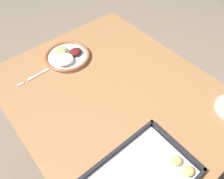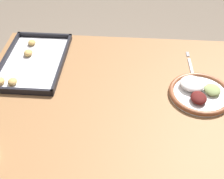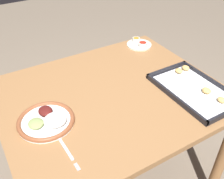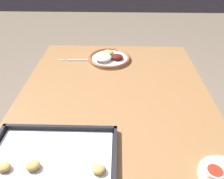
% 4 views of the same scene
% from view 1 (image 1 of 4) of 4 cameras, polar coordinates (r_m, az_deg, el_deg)
% --- Properties ---
extents(ground_plane, '(8.00, 8.00, 0.00)m').
position_cam_1_polar(ground_plane, '(1.71, 0.30, -16.90)').
color(ground_plane, '#7A6B59').
extents(dining_table, '(0.90, 1.10, 0.76)m').
position_cam_1_polar(dining_table, '(1.14, 0.43, -4.33)').
color(dining_table, olive).
rests_on(dining_table, ground_plane).
extents(dinner_plate, '(0.25, 0.25, 0.05)m').
position_cam_1_polar(dinner_plate, '(1.23, -11.63, 8.52)').
color(dinner_plate, white).
rests_on(dinner_plate, dining_table).
extents(fork, '(0.22, 0.02, 0.00)m').
position_cam_1_polar(fork, '(1.19, -18.42, 3.88)').
color(fork, silver).
rests_on(fork, dining_table).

